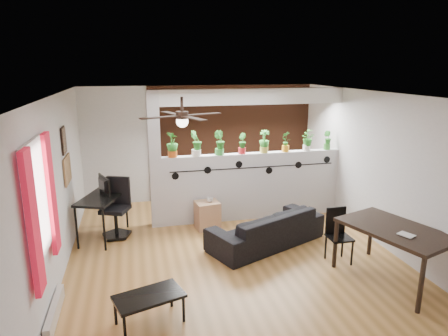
# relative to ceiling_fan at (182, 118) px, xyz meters

# --- Properties ---
(room_shell) EXTENTS (6.30, 7.10, 2.90)m
(room_shell) POSITION_rel_ceiling_fan_xyz_m (0.80, 0.30, -1.01)
(room_shell) COLOR olive
(room_shell) RESTS_ON ground
(partition_wall) EXTENTS (3.60, 0.18, 1.35)m
(partition_wall) POSITION_rel_ceiling_fan_xyz_m (1.60, 1.80, -1.64)
(partition_wall) COLOR #BCBCC1
(partition_wall) RESTS_ON ground
(ceiling_header) EXTENTS (3.60, 0.18, 0.30)m
(ceiling_header) POSITION_rel_ceiling_fan_xyz_m (1.60, 1.80, 0.14)
(ceiling_header) COLOR silver
(ceiling_header) RESTS_ON room_shell
(pier_column) EXTENTS (0.22, 0.20, 2.60)m
(pier_column) POSITION_rel_ceiling_fan_xyz_m (-0.31, 1.80, -1.01)
(pier_column) COLOR #BCBCC1
(pier_column) RESTS_ON ground
(brick_panel) EXTENTS (3.90, 0.05, 2.60)m
(brick_panel) POSITION_rel_ceiling_fan_xyz_m (1.60, 3.27, -1.01)
(brick_panel) COLOR #A75230
(brick_panel) RESTS_ON ground
(vine_decal) EXTENTS (3.31, 0.01, 0.30)m
(vine_decal) POSITION_rel_ceiling_fan_xyz_m (1.60, 1.70, -1.23)
(vine_decal) COLOR black
(vine_decal) RESTS_ON partition_wall
(window_assembly) EXTENTS (0.09, 1.30, 1.55)m
(window_assembly) POSITION_rel_ceiling_fan_xyz_m (-1.76, -0.90, -0.81)
(window_assembly) COLOR white
(window_assembly) RESTS_ON room_shell
(baseboard_heater) EXTENTS (0.08, 1.00, 0.18)m
(baseboard_heater) POSITION_rel_ceiling_fan_xyz_m (-1.74, -0.90, -2.22)
(baseboard_heater) COLOR beige
(baseboard_heater) RESTS_ON ground
(corkboard) EXTENTS (0.03, 0.60, 0.45)m
(corkboard) POSITION_rel_ceiling_fan_xyz_m (-1.78, 1.25, -0.96)
(corkboard) COLOR olive
(corkboard) RESTS_ON room_shell
(framed_art) EXTENTS (0.03, 0.34, 0.44)m
(framed_art) POSITION_rel_ceiling_fan_xyz_m (-1.78, 1.20, -0.46)
(framed_art) COLOR #8C7259
(framed_art) RESTS_ON room_shell
(ceiling_fan) EXTENTS (1.19, 1.19, 0.43)m
(ceiling_fan) POSITION_rel_ceiling_fan_xyz_m (0.00, 0.00, 0.00)
(ceiling_fan) COLOR black
(ceiling_fan) RESTS_ON room_shell
(potted_plant_0) EXTENTS (0.32, 0.32, 0.48)m
(potted_plant_0) POSITION_rel_ceiling_fan_xyz_m (0.02, 1.80, -0.71)
(potted_plant_0) COLOR #C85617
(potted_plant_0) RESTS_ON partition_wall
(potted_plant_1) EXTENTS (0.29, 0.25, 0.49)m
(potted_plant_1) POSITION_rel_ceiling_fan_xyz_m (0.47, 1.80, -0.71)
(potted_plant_1) COLOR white
(potted_plant_1) RESTS_ON partition_wall
(potted_plant_2) EXTENTS (0.31, 0.31, 0.47)m
(potted_plant_2) POSITION_rel_ceiling_fan_xyz_m (0.92, 1.80, -0.72)
(potted_plant_2) COLOR green
(potted_plant_2) RESTS_ON partition_wall
(potted_plant_3) EXTENTS (0.19, 0.22, 0.40)m
(potted_plant_3) POSITION_rel_ceiling_fan_xyz_m (1.37, 1.80, -0.75)
(potted_plant_3) COLOR red
(potted_plant_3) RESTS_ON partition_wall
(potted_plant_4) EXTENTS (0.27, 0.24, 0.45)m
(potted_plant_4) POSITION_rel_ceiling_fan_xyz_m (1.83, 1.80, -0.73)
(potted_plant_4) COLOR gold
(potted_plant_4) RESTS_ON partition_wall
(potted_plant_5) EXTENTS (0.26, 0.23, 0.41)m
(potted_plant_5) POSITION_rel_ceiling_fan_xyz_m (2.28, 1.80, -0.74)
(potted_plant_5) COLOR orange
(potted_plant_5) RESTS_ON partition_wall
(potted_plant_6) EXTENTS (0.20, 0.24, 0.42)m
(potted_plant_6) POSITION_rel_ceiling_fan_xyz_m (2.73, 1.80, -0.74)
(potted_plant_6) COLOR silver
(potted_plant_6) RESTS_ON partition_wall
(potted_plant_7) EXTENTS (0.21, 0.23, 0.39)m
(potted_plant_7) POSITION_rel_ceiling_fan_xyz_m (3.18, 1.80, -0.76)
(potted_plant_7) COLOR #3D9034
(potted_plant_7) RESTS_ON partition_wall
(sofa) EXTENTS (2.13, 1.52, 0.58)m
(sofa) POSITION_rel_ceiling_fan_xyz_m (1.47, 0.54, -2.02)
(sofa) COLOR black
(sofa) RESTS_ON ground
(cube_shelf) EXTENTS (0.48, 0.44, 0.53)m
(cube_shelf) POSITION_rel_ceiling_fan_xyz_m (0.61, 1.46, -2.05)
(cube_shelf) COLOR #A57857
(cube_shelf) RESTS_ON ground
(cup) EXTENTS (0.15, 0.15, 0.09)m
(cup) POSITION_rel_ceiling_fan_xyz_m (0.66, 1.46, -1.74)
(cup) COLOR gray
(cup) RESTS_ON cube_shelf
(computer_desk) EXTENTS (0.92, 1.22, 0.78)m
(computer_desk) POSITION_rel_ceiling_fan_xyz_m (-1.29, 1.46, -1.60)
(computer_desk) COLOR black
(computer_desk) RESTS_ON ground
(monitor) EXTENTS (0.30, 0.16, 0.17)m
(monitor) POSITION_rel_ceiling_fan_xyz_m (-1.29, 1.61, -1.44)
(monitor) COLOR black
(monitor) RESTS_ON computer_desk
(office_chair) EXTENTS (0.58, 0.59, 1.06)m
(office_chair) POSITION_rel_ceiling_fan_xyz_m (-1.04, 1.49, -1.85)
(office_chair) COLOR black
(office_chair) RESTS_ON ground
(dining_table) EXTENTS (1.33, 1.69, 0.81)m
(dining_table) POSITION_rel_ceiling_fan_xyz_m (2.85, -1.00, -1.59)
(dining_table) COLOR black
(dining_table) RESTS_ON ground
(book) EXTENTS (0.22, 0.25, 0.02)m
(book) POSITION_rel_ceiling_fan_xyz_m (2.75, -1.30, -1.50)
(book) COLOR gray
(book) RESTS_ON dining_table
(folding_chair) EXTENTS (0.35, 0.35, 0.86)m
(folding_chair) POSITION_rel_ceiling_fan_xyz_m (2.37, -0.26, -1.80)
(folding_chair) COLOR black
(folding_chair) RESTS_ON ground
(coffee_table) EXTENTS (0.90, 0.67, 0.37)m
(coffee_table) POSITION_rel_ceiling_fan_xyz_m (-0.60, -1.25, -1.98)
(coffee_table) COLOR black
(coffee_table) RESTS_ON ground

